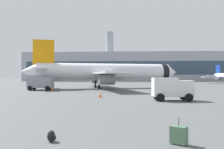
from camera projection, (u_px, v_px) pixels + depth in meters
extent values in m
cylinder|color=white|center=(106.00, 72.00, 52.53)|extent=(29.81, 12.35, 3.80)
cone|color=white|center=(172.00, 72.00, 56.24)|extent=(3.34, 4.15, 3.61)
cone|color=white|center=(28.00, 72.00, 48.73)|extent=(4.06, 4.20, 3.42)
cylinder|color=black|center=(163.00, 72.00, 55.74)|extent=(2.47, 4.12, 3.88)
cube|color=white|center=(96.00, 74.00, 60.09)|extent=(9.24, 16.70, 0.36)
cube|color=white|center=(109.00, 73.00, 44.52)|extent=(9.24, 16.70, 0.36)
cylinder|color=gray|center=(97.00, 79.00, 57.65)|extent=(3.70, 3.03, 2.20)
cylinder|color=gray|center=(107.00, 79.00, 46.94)|extent=(3.70, 3.03, 2.20)
cube|color=orange|center=(44.00, 55.00, 49.47)|extent=(4.31, 1.62, 6.40)
cube|color=white|center=(42.00, 69.00, 52.45)|extent=(4.23, 6.50, 0.24)
cube|color=white|center=(40.00, 68.00, 46.22)|extent=(4.23, 6.50, 0.24)
cylinder|color=black|center=(155.00, 84.00, 55.26)|extent=(0.36, 0.36, 1.80)
cylinder|color=black|center=(95.00, 84.00, 54.39)|extent=(0.44, 0.44, 1.80)
cylinder|color=black|center=(99.00, 85.00, 49.72)|extent=(0.44, 0.44, 1.80)
cone|color=silver|center=(215.00, 76.00, 98.93)|extent=(2.77, 2.64, 2.40)
cube|color=silver|center=(217.00, 77.00, 87.38)|extent=(11.67, 5.32, 0.25)
cylinder|color=gray|center=(222.00, 79.00, 87.58)|extent=(1.92, 2.49, 1.55)
cube|color=#193899|center=(218.00, 70.00, 96.78)|extent=(0.80, 3.09, 4.50)
cube|color=silver|center=(223.00, 75.00, 97.37)|extent=(4.48, 2.55, 0.17)
cube|color=silver|center=(212.00, 75.00, 96.86)|extent=(4.48, 2.55, 0.17)
cube|color=gray|center=(48.00, 83.00, 45.47)|extent=(1.77, 2.27, 2.04)
cube|color=#1E232D|center=(52.00, 80.00, 45.45)|extent=(0.16, 1.98, 0.84)
cube|color=gray|center=(36.00, 82.00, 45.52)|extent=(3.21, 2.32, 2.40)
cylinder|color=black|center=(51.00, 88.00, 46.61)|extent=(0.91, 0.26, 0.90)
cylinder|color=black|center=(47.00, 88.00, 44.31)|extent=(0.91, 0.26, 0.90)
cylinder|color=black|center=(34.00, 88.00, 46.69)|extent=(0.91, 0.26, 0.90)
cylinder|color=black|center=(30.00, 88.00, 44.39)|extent=(0.91, 0.26, 0.90)
cube|color=white|center=(184.00, 88.00, 26.30)|extent=(1.87, 2.10, 1.78)
cube|color=#1E232D|center=(191.00, 85.00, 26.30)|extent=(0.18, 1.80, 0.74)
cube|color=white|center=(164.00, 87.00, 26.32)|extent=(2.75, 2.15, 2.10)
cylinder|color=black|center=(183.00, 96.00, 27.34)|extent=(0.91, 0.27, 0.90)
cylinder|color=black|center=(189.00, 98.00, 25.24)|extent=(0.91, 0.27, 0.90)
cylinder|color=black|center=(157.00, 96.00, 27.37)|extent=(0.91, 0.27, 0.90)
cylinder|color=black|center=(161.00, 98.00, 25.27)|extent=(0.91, 0.27, 0.90)
cube|color=#F2590C|center=(100.00, 97.00, 30.30)|extent=(0.44, 0.44, 0.04)
cone|color=#F2590C|center=(100.00, 94.00, 30.31)|extent=(0.36, 0.36, 0.68)
cylinder|color=white|center=(100.00, 94.00, 30.31)|extent=(0.23, 0.23, 0.10)
cube|color=#F2590C|center=(52.00, 91.00, 43.88)|extent=(0.44, 0.44, 0.04)
cone|color=#F2590C|center=(52.00, 89.00, 43.88)|extent=(0.36, 0.36, 0.70)
cylinder|color=white|center=(52.00, 89.00, 43.88)|extent=(0.23, 0.23, 0.10)
cube|color=#476B4C|center=(179.00, 135.00, 9.48)|extent=(0.75, 0.70, 0.70)
cylinder|color=black|center=(179.00, 122.00, 9.49)|extent=(0.02, 0.02, 0.36)
cylinder|color=black|center=(174.00, 142.00, 9.62)|extent=(0.07, 0.08, 0.08)
cylinder|color=black|center=(184.00, 144.00, 9.34)|extent=(0.07, 0.08, 0.08)
ellipsoid|color=black|center=(51.00, 136.00, 9.88)|extent=(0.32, 0.40, 0.48)
ellipsoid|color=black|center=(54.00, 138.00, 9.87)|extent=(0.12, 0.28, 0.24)
cube|color=#9EA3AD|center=(125.00, 67.00, 130.23)|extent=(109.73, 19.10, 15.55)
cube|color=#334756|center=(124.00, 68.00, 120.64)|extent=(104.24, 0.10, 7.00)
cylinder|color=#9EA3AD|center=(110.00, 43.00, 130.85)|extent=(4.40, 4.40, 12.00)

